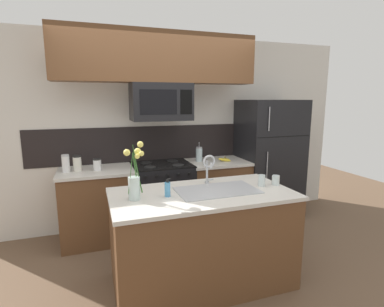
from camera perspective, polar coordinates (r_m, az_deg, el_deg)
ground_plane at (r=3.45m, az=-1.81°, el=-20.33°), size 10.00×10.00×0.00m
rear_partition at (r=4.30m, az=-3.15°, el=4.22°), size 5.20×0.10×2.60m
splash_band at (r=4.20m, az=-6.86°, el=1.94°), size 3.32×0.01×0.48m
back_counter_left at (r=3.96m, az=-17.40°, el=-9.36°), size 0.90×0.65×0.91m
back_counter_right at (r=4.29m, az=4.69°, el=-7.36°), size 0.84×0.65×0.91m
stove_range at (r=4.05m, az=-5.66°, el=-8.38°), size 0.76×0.64×0.93m
microwave at (r=3.81m, az=-5.93°, el=9.75°), size 0.74×0.40×0.46m
upper_cabinet_band at (r=3.81m, az=-6.46°, el=17.73°), size 2.45×0.34×0.60m
refrigerator at (r=4.59m, az=14.27°, el=-1.08°), size 0.86×0.74×1.75m
storage_jar_tall at (r=3.82m, az=-22.92°, el=-1.75°), size 0.09×0.09×0.21m
storage_jar_medium at (r=3.82m, az=-21.01°, el=-1.76°), size 0.10×0.10×0.19m
storage_jar_short at (r=3.79m, az=-17.60°, el=-2.00°), size 0.09×0.09×0.14m
banana_bunch at (r=4.15m, az=6.30°, el=-1.19°), size 0.19×0.12×0.08m
french_press at (r=4.12m, az=1.36°, el=-0.13°), size 0.09×0.09×0.27m
island_counter at (r=2.97m, az=1.92°, el=-15.74°), size 1.68×0.88×0.91m
kitchen_sink at (r=2.87m, az=4.78°, el=-8.35°), size 0.76×0.44×0.16m
sink_faucet at (r=2.99m, az=3.20°, el=-2.26°), size 0.14×0.14×0.31m
dish_soap_bottle at (r=2.67m, az=-4.69°, el=-6.76°), size 0.06×0.05×0.16m
drinking_glass at (r=3.05m, az=13.13°, el=-5.02°), size 0.07×0.07×0.11m
spare_glass at (r=3.12m, az=15.65°, el=-4.92°), size 0.08×0.08×0.10m
flower_vase at (r=2.60m, az=-10.87°, el=-5.23°), size 0.17×0.12×0.51m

